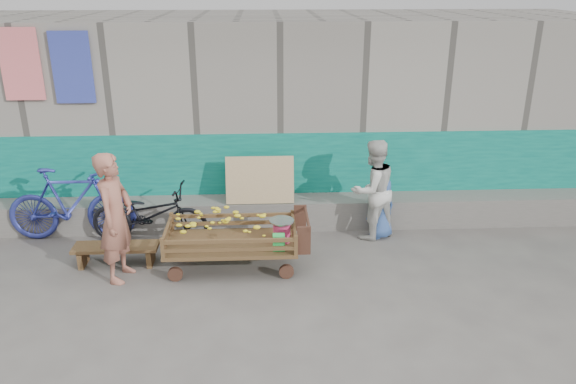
{
  "coord_description": "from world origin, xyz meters",
  "views": [
    {
      "loc": [
        0.34,
        -5.53,
        3.61
      ],
      "look_at": [
        0.66,
        1.2,
        1.0
      ],
      "focal_mm": 35.0,
      "sensor_mm": 36.0,
      "label": 1
    }
  ],
  "objects_px": {
    "child": "(382,208)",
    "woman": "(373,190)",
    "banana_cart": "(229,231)",
    "bicycle_dark": "(149,215)",
    "bicycle_blue": "(71,204)",
    "bench": "(116,250)",
    "vendor_man": "(116,218)"
  },
  "relations": [
    {
      "from": "bicycle_dark",
      "to": "bicycle_blue",
      "type": "xyz_separation_m",
      "value": [
        -1.14,
        0.2,
        0.1
      ]
    },
    {
      "from": "banana_cart",
      "to": "bench",
      "type": "bearing_deg",
      "value": 173.47
    },
    {
      "from": "bicycle_dark",
      "to": "bicycle_blue",
      "type": "bearing_deg",
      "value": 86.93
    },
    {
      "from": "bench",
      "to": "bicycle_blue",
      "type": "xyz_separation_m",
      "value": [
        -0.79,
        0.83,
        0.34
      ]
    },
    {
      "from": "vendor_man",
      "to": "bicycle_dark",
      "type": "xyz_separation_m",
      "value": [
        0.2,
        0.98,
        -0.39
      ]
    },
    {
      "from": "banana_cart",
      "to": "child",
      "type": "relative_size",
      "value": 2.02
    },
    {
      "from": "banana_cart",
      "to": "bicycle_dark",
      "type": "relative_size",
      "value": 1.1
    },
    {
      "from": "bench",
      "to": "child",
      "type": "xyz_separation_m",
      "value": [
        3.67,
        0.67,
        0.25
      ]
    },
    {
      "from": "bench",
      "to": "child",
      "type": "height_order",
      "value": "child"
    },
    {
      "from": "bench",
      "to": "child",
      "type": "bearing_deg",
      "value": 10.28
    },
    {
      "from": "child",
      "to": "bicycle_blue",
      "type": "distance_m",
      "value": 4.47
    },
    {
      "from": "banana_cart",
      "to": "child",
      "type": "bearing_deg",
      "value": 21.14
    },
    {
      "from": "woman",
      "to": "child",
      "type": "xyz_separation_m",
      "value": [
        0.14,
        -0.02,
        -0.28
      ]
    },
    {
      "from": "bench",
      "to": "banana_cart",
      "type": "bearing_deg",
      "value": -6.53
    },
    {
      "from": "child",
      "to": "woman",
      "type": "bearing_deg",
      "value": -36.53
    },
    {
      "from": "bench",
      "to": "bicycle_dark",
      "type": "xyz_separation_m",
      "value": [
        0.34,
        0.63,
        0.24
      ]
    },
    {
      "from": "vendor_man",
      "to": "banana_cart",
      "type": "bearing_deg",
      "value": -70.99
    },
    {
      "from": "bench",
      "to": "bicycle_dark",
      "type": "height_order",
      "value": "bicycle_dark"
    },
    {
      "from": "vendor_man",
      "to": "bicycle_dark",
      "type": "distance_m",
      "value": 1.07
    },
    {
      "from": "woman",
      "to": "bench",
      "type": "bearing_deg",
      "value": -16.78
    },
    {
      "from": "bicycle_dark",
      "to": "bicycle_blue",
      "type": "relative_size",
      "value": 0.92
    },
    {
      "from": "vendor_man",
      "to": "woman",
      "type": "bearing_deg",
      "value": -61.43
    },
    {
      "from": "vendor_man",
      "to": "woman",
      "type": "relative_size",
      "value": 1.13
    },
    {
      "from": "banana_cart",
      "to": "vendor_man",
      "type": "relative_size",
      "value": 1.11
    },
    {
      "from": "bench",
      "to": "woman",
      "type": "bearing_deg",
      "value": 11.04
    },
    {
      "from": "woman",
      "to": "child",
      "type": "distance_m",
      "value": 0.32
    },
    {
      "from": "child",
      "to": "bicycle_dark",
      "type": "xyz_separation_m",
      "value": [
        -3.33,
        -0.04,
        -0.01
      ]
    },
    {
      "from": "child",
      "to": "vendor_man",
      "type": "bearing_deg",
      "value": -11.59
    },
    {
      "from": "vendor_man",
      "to": "bicycle_dark",
      "type": "height_order",
      "value": "vendor_man"
    },
    {
      "from": "bench",
      "to": "vendor_man",
      "type": "bearing_deg",
      "value": -67.91
    },
    {
      "from": "banana_cart",
      "to": "bicycle_blue",
      "type": "bearing_deg",
      "value": 156.48
    },
    {
      "from": "banana_cart",
      "to": "vendor_man",
      "type": "bearing_deg",
      "value": -172.46
    }
  ]
}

